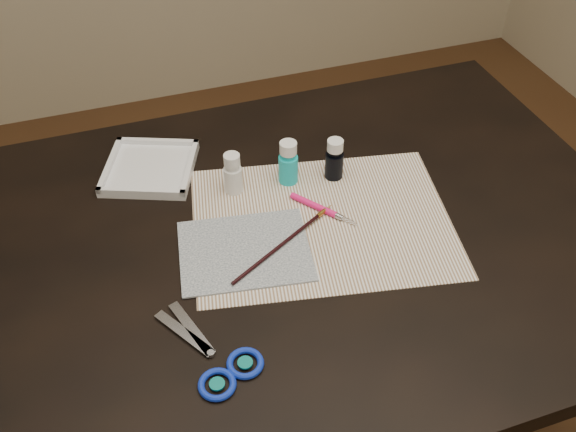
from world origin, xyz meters
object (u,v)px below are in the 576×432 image
object	(u,v)px
canvas	(245,251)
paint_bottle_white	(233,173)
paint_bottle_cyan	(288,162)
paper	(322,221)
palette_tray	(150,168)
paint_bottle_navy	(334,159)
scissors	(199,349)

from	to	relation	value
canvas	paint_bottle_white	world-z (taller)	paint_bottle_white
canvas	paint_bottle_cyan	size ratio (longest dim) A/B	2.45
paper	palette_tray	size ratio (longest dim) A/B	2.75
canvas	palette_tray	world-z (taller)	palette_tray
paint_bottle_white	palette_tray	world-z (taller)	paint_bottle_white
palette_tray	paint_bottle_white	bearing A→B (deg)	-37.77
canvas	paint_bottle_white	distance (m)	0.17
paint_bottle_navy	canvas	bearing A→B (deg)	-147.19
paint_bottle_cyan	paint_bottle_navy	world-z (taller)	paint_bottle_cyan
paper	paint_bottle_white	xyz separation A→B (m)	(-0.13, 0.14, 0.04)
paint_bottle_cyan	scissors	world-z (taller)	paint_bottle_cyan
paint_bottle_white	paint_bottle_cyan	xyz separation A→B (m)	(0.11, -0.01, 0.00)
paper	paint_bottle_white	size ratio (longest dim) A/B	5.47
paper	canvas	size ratio (longest dim) A/B	2.07
canvas	scissors	bearing A→B (deg)	-124.52
scissors	palette_tray	distance (m)	0.46
scissors	paper	bearing A→B (deg)	-84.66
palette_tray	scissors	bearing A→B (deg)	-90.63
paint_bottle_navy	palette_tray	bearing A→B (deg)	158.76
paint_bottle_navy	palette_tray	distance (m)	0.37
paint_bottle_cyan	paint_bottle_navy	size ratio (longest dim) A/B	1.06
palette_tray	paint_bottle_cyan	bearing A→B (deg)	-24.88
paint_bottle_white	paint_bottle_cyan	size ratio (longest dim) A/B	0.93
paint_bottle_cyan	paint_bottle_navy	xyz separation A→B (m)	(0.09, -0.02, -0.00)
paint_bottle_cyan	scissors	distance (m)	0.43
paper	scissors	size ratio (longest dim) A/B	2.17
canvas	scissors	xyz separation A→B (m)	(-0.12, -0.18, 0.00)
paint_bottle_cyan	paint_bottle_navy	bearing A→B (deg)	-10.06
paint_bottle_cyan	scissors	size ratio (longest dim) A/B	0.43
scissors	palette_tray	bearing A→B (deg)	-31.98
paper	paint_bottle_cyan	bearing A→B (deg)	99.16
paint_bottle_white	scissors	bearing A→B (deg)	-113.28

